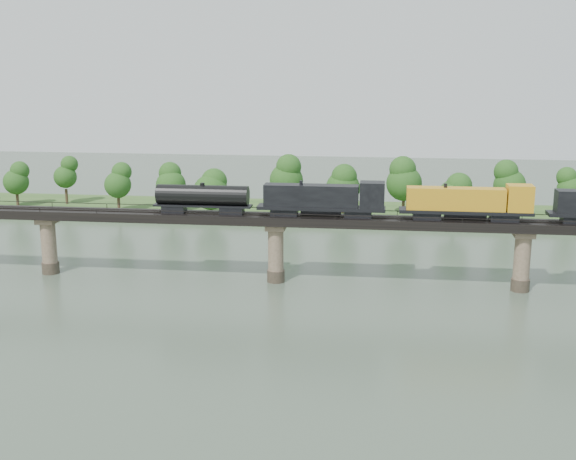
# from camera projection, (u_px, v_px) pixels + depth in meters

# --- Properties ---
(ground) EXTENTS (400.00, 400.00, 0.00)m
(ground) POSITION_uv_depth(u_px,v_px,m) (243.00, 349.00, 92.89)
(ground) COLOR #394839
(ground) RESTS_ON ground
(far_bank) EXTENTS (300.00, 24.00, 1.60)m
(far_bank) POSITION_uv_depth(u_px,v_px,m) (308.00, 212.00, 174.87)
(far_bank) COLOR #305120
(far_bank) RESTS_ON ground
(bridge) EXTENTS (236.00, 30.00, 11.50)m
(bridge) POSITION_uv_depth(u_px,v_px,m) (276.00, 250.00, 120.66)
(bridge) COLOR #473A2D
(bridge) RESTS_ON ground
(bridge_superstructure) EXTENTS (220.00, 4.90, 0.75)m
(bridge_superstructure) POSITION_uv_depth(u_px,v_px,m) (276.00, 213.00, 119.23)
(bridge_superstructure) COLOR black
(bridge_superstructure) RESTS_ON bridge
(far_treeline) EXTENTS (289.06, 17.54, 13.60)m
(far_treeline) POSITION_uv_depth(u_px,v_px,m) (272.00, 182.00, 169.75)
(far_treeline) COLOR #382619
(far_treeline) RESTS_ON far_bank
(freight_train) EXTENTS (84.82, 3.30, 5.84)m
(freight_train) POSITION_uv_depth(u_px,v_px,m) (418.00, 202.00, 115.82)
(freight_train) COLOR black
(freight_train) RESTS_ON bridge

